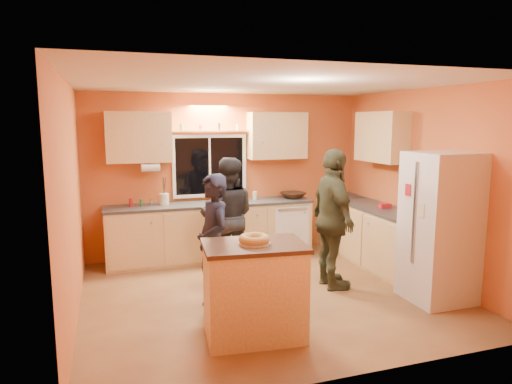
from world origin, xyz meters
name	(u,v)px	position (x,y,z in m)	size (l,w,h in m)	color
ground	(268,294)	(0.00, 0.00, 0.00)	(4.50, 4.50, 0.00)	brown
room_shell	(267,163)	(0.12, 0.41, 1.62)	(4.54, 4.04, 2.61)	#D26435
back_counter	(234,229)	(0.01, 1.70, 0.45)	(4.23, 0.62, 0.90)	tan
right_counter	(381,238)	(1.95, 0.50, 0.45)	(0.62, 1.84, 0.90)	tan
refrigerator	(440,227)	(1.89, -0.80, 0.90)	(0.72, 0.70, 1.80)	silver
island	(254,290)	(-0.53, -1.04, 0.49)	(1.06, 0.78, 0.97)	tan
bundt_pastry	(254,239)	(-0.53, -1.04, 1.01)	(0.31, 0.31, 0.09)	tan
person_left	(213,243)	(-0.76, -0.25, 0.79)	(0.58, 0.38, 1.58)	black
person_center	(228,216)	(-0.28, 0.94, 0.83)	(0.81, 0.63, 1.66)	black
person_right	(333,219)	(0.87, -0.03, 0.91)	(1.07, 0.44, 1.82)	#2E3220
mixing_bowl	(293,195)	(1.04, 1.72, 0.95)	(0.39, 0.39, 0.10)	black
utensil_crock	(164,199)	(-1.06, 1.77, 0.99)	(0.14, 0.14, 0.17)	beige
potted_plant	(420,206)	(1.99, -0.30, 1.06)	(0.29, 0.25, 0.32)	gray
red_box	(385,206)	(1.97, 0.47, 0.94)	(0.16, 0.12, 0.07)	#B11B25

